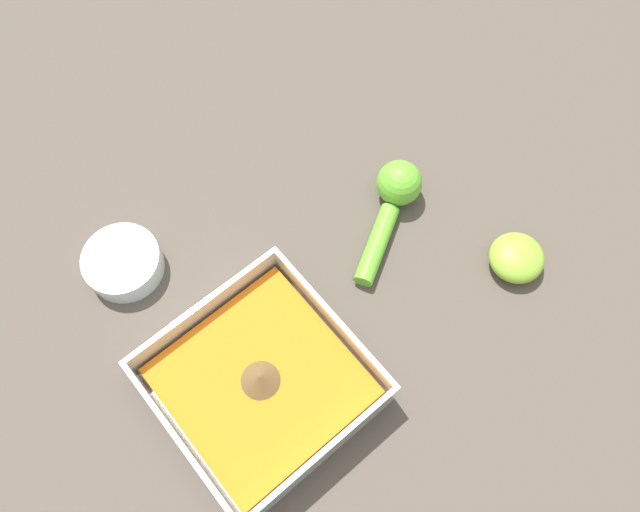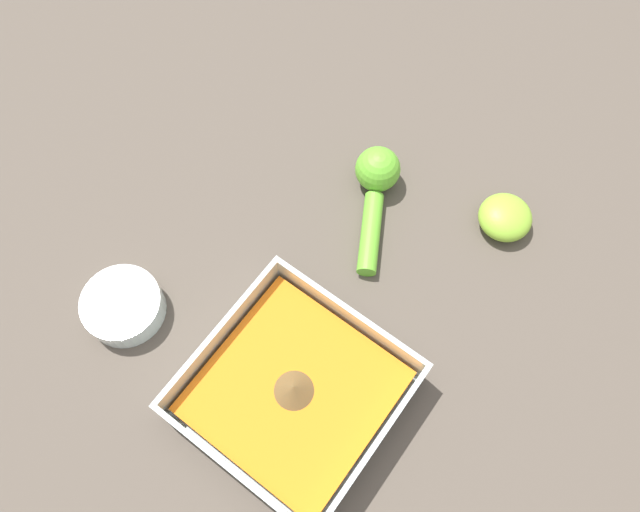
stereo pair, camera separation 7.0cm
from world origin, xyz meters
name	(u,v)px [view 2 (the right image)]	position (x,y,z in m)	size (l,w,h in m)	color
ground_plane	(310,388)	(0.00, 0.00, 0.00)	(4.00, 4.00, 0.00)	brown
square_dish	(295,393)	(0.02, -0.01, 0.02)	(0.21, 0.21, 0.06)	silver
spice_bowl	(124,306)	(0.06, -0.23, 0.02)	(0.09, 0.09, 0.03)	silver
lemon_squeezer	(376,184)	(-0.25, -0.08, 0.02)	(0.15, 0.11, 0.06)	#6BC633
lemon_half	(505,217)	(-0.31, 0.07, 0.02)	(0.07, 0.07, 0.04)	#93CC38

